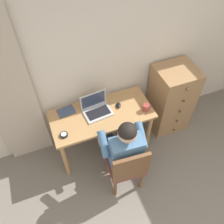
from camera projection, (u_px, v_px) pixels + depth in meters
wall_back at (122, 56)px, 2.89m from camera, size 4.80×0.05×2.50m
curtain_panel at (10, 100)px, 2.66m from camera, size 0.56×0.03×2.15m
desk at (102, 119)px, 3.05m from camera, size 1.27×0.59×0.74m
dresser at (171, 99)px, 3.41m from camera, size 0.53×0.51×1.06m
chair at (127, 167)px, 2.78m from camera, size 0.45×0.43×0.86m
person_seated at (123, 145)px, 2.76m from camera, size 0.56×0.60×1.18m
laptop at (96, 108)px, 2.96m from camera, size 0.36×0.28×0.24m
computer_mouse at (118, 105)px, 3.04m from camera, size 0.10×0.12×0.03m
desk_clock at (64, 135)px, 2.74m from camera, size 0.09×0.09×0.03m
notebook_pad at (66, 111)px, 2.98m from camera, size 0.22×0.17×0.01m
coffee_mug at (146, 108)px, 2.97m from camera, size 0.12×0.08×0.09m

